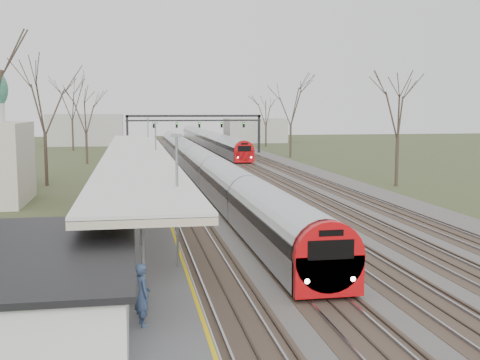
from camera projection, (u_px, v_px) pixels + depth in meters
The scene contains 10 objects.
track_bed at pixel (224, 174), 64.34m from camera, with size 24.00×160.00×0.22m.
platform at pixel (137, 195), 45.54m from camera, with size 3.50×69.00×1.00m, color #9E9B93.
canopy at pixel (136, 154), 40.73m from camera, with size 4.10×50.00×3.11m.
station_building at pixel (14, 312), 15.98m from camera, with size 6.00×9.00×3.20m, color silver.
signal_gantry at pixel (195, 122), 93.08m from camera, with size 21.00×0.59×6.08m.
tree_west_far at pixel (44, 97), 53.53m from camera, with size 5.50×5.50×11.33m.
tree_east_far at pixel (399, 105), 53.19m from camera, with size 5.00×5.00×10.30m.
train_near at pixel (196, 160), 65.10m from camera, with size 2.62×90.21×3.05m.
train_far at pixel (207, 139), 111.66m from camera, with size 2.62×75.21×3.05m.
passenger at pixel (143, 295), 16.50m from camera, with size 0.65×0.43×1.79m, color #334363.
Camera 1 is at (-9.31, -8.27, 6.98)m, focal length 45.00 mm.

